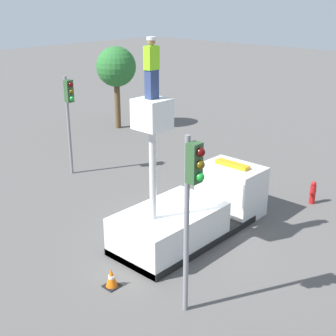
{
  "coord_description": "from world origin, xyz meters",
  "views": [
    {
      "loc": [
        -11.2,
        -9.45,
        8.05
      ],
      "look_at": [
        -2.33,
        -1.32,
        3.58
      ],
      "focal_mm": 50.0,
      "sensor_mm": 36.0,
      "label": 1
    }
  ],
  "objects_px": {
    "bucket_truck": "(193,212)",
    "traffic_cone_rear": "(112,278)",
    "worker": "(152,68)",
    "traffic_light_pole": "(192,193)",
    "tree_left_bg": "(116,68)",
    "traffic_light_across": "(69,106)",
    "fire_hydrant": "(313,193)"
  },
  "relations": [
    {
      "from": "tree_left_bg",
      "to": "traffic_cone_rear",
      "type": "bearing_deg",
      "value": -132.42
    },
    {
      "from": "worker",
      "to": "traffic_cone_rear",
      "type": "relative_size",
      "value": 2.92
    },
    {
      "from": "worker",
      "to": "traffic_light_pole",
      "type": "distance_m",
      "value": 4.07
    },
    {
      "from": "bucket_truck",
      "to": "tree_left_bg",
      "type": "height_order",
      "value": "bucket_truck"
    },
    {
      "from": "fire_hydrant",
      "to": "bucket_truck",
      "type": "bearing_deg",
      "value": 159.54
    },
    {
      "from": "bucket_truck",
      "to": "traffic_cone_rear",
      "type": "height_order",
      "value": "bucket_truck"
    },
    {
      "from": "traffic_cone_rear",
      "to": "worker",
      "type": "bearing_deg",
      "value": 9.4
    },
    {
      "from": "worker",
      "to": "tree_left_bg",
      "type": "relative_size",
      "value": 0.34
    },
    {
      "from": "traffic_light_pole",
      "to": "traffic_cone_rear",
      "type": "distance_m",
      "value": 4.08
    },
    {
      "from": "bucket_truck",
      "to": "traffic_light_across",
      "type": "distance_m",
      "value": 8.37
    },
    {
      "from": "worker",
      "to": "traffic_cone_rear",
      "type": "xyz_separation_m",
      "value": [
        -2.13,
        -0.35,
        -5.8
      ]
    },
    {
      "from": "traffic_light_pole",
      "to": "fire_hydrant",
      "type": "xyz_separation_m",
      "value": [
        8.77,
        0.81,
        -3.03
      ]
    },
    {
      "from": "fire_hydrant",
      "to": "traffic_cone_rear",
      "type": "relative_size",
      "value": 1.61
    },
    {
      "from": "bucket_truck",
      "to": "fire_hydrant",
      "type": "xyz_separation_m",
      "value": [
        5.29,
        -1.97,
        -0.37
      ]
    },
    {
      "from": "worker",
      "to": "tree_left_bg",
      "type": "bearing_deg",
      "value": 52.4
    },
    {
      "from": "traffic_light_across",
      "to": "traffic_cone_rear",
      "type": "distance_m",
      "value": 10.1
    },
    {
      "from": "bucket_truck",
      "to": "fire_hydrant",
      "type": "bearing_deg",
      "value": -20.46
    },
    {
      "from": "traffic_cone_rear",
      "to": "tree_left_bg",
      "type": "xyz_separation_m",
      "value": [
        11.84,
        12.96,
        3.54
      ]
    },
    {
      "from": "traffic_cone_rear",
      "to": "tree_left_bg",
      "type": "relative_size",
      "value": 0.12
    },
    {
      "from": "traffic_cone_rear",
      "to": "tree_left_bg",
      "type": "height_order",
      "value": "tree_left_bg"
    },
    {
      "from": "worker",
      "to": "traffic_cone_rear",
      "type": "distance_m",
      "value": 6.19
    },
    {
      "from": "worker",
      "to": "traffic_light_pole",
      "type": "height_order",
      "value": "worker"
    },
    {
      "from": "bucket_truck",
      "to": "traffic_light_across",
      "type": "height_order",
      "value": "bucket_truck"
    },
    {
      "from": "traffic_light_across",
      "to": "worker",
      "type": "bearing_deg",
      "value": -108.94
    },
    {
      "from": "fire_hydrant",
      "to": "tree_left_bg",
      "type": "xyz_separation_m",
      "value": [
        2.42,
        14.58,
        3.35
      ]
    },
    {
      "from": "bucket_truck",
      "to": "worker",
      "type": "height_order",
      "value": "worker"
    },
    {
      "from": "traffic_cone_rear",
      "to": "traffic_light_pole",
      "type": "bearing_deg",
      "value": -74.97
    },
    {
      "from": "traffic_light_pole",
      "to": "fire_hydrant",
      "type": "height_order",
      "value": "traffic_light_pole"
    },
    {
      "from": "traffic_light_across",
      "to": "fire_hydrant",
      "type": "distance_m",
      "value": 11.29
    },
    {
      "from": "bucket_truck",
      "to": "worker",
      "type": "bearing_deg",
      "value": 180.0
    },
    {
      "from": "traffic_light_pole",
      "to": "traffic_cone_rear",
      "type": "relative_size",
      "value": 8.26
    },
    {
      "from": "fire_hydrant",
      "to": "tree_left_bg",
      "type": "distance_m",
      "value": 15.15
    }
  ]
}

